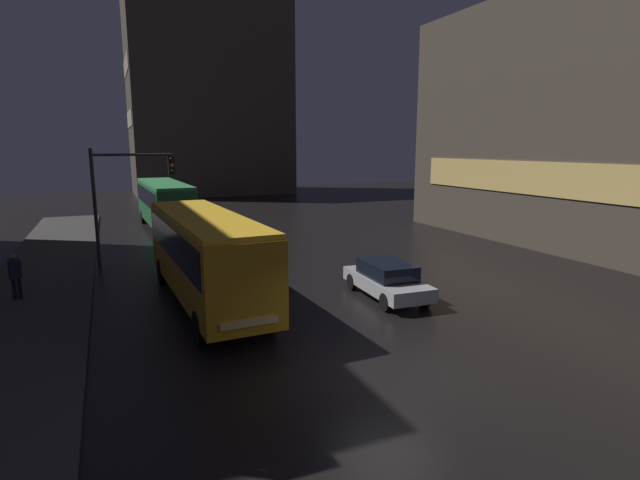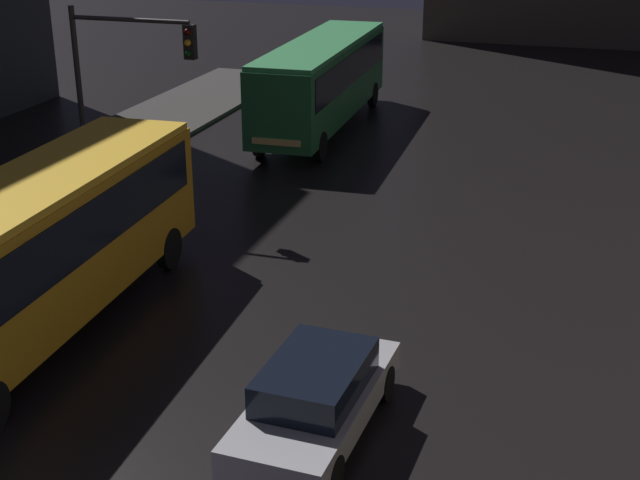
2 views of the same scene
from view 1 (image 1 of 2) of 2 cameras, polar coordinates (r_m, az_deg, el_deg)
The scene contains 8 objects.
ground_plane at distance 13.03m, azimuth 8.03°, elevation -14.97°, with size 120.00×120.00×0.00m, color black.
sidewalk_left at distance 20.96m, azimuth -30.06°, elevation -6.15°, with size 4.00×48.00×0.15m.
building_far_backdrop at distance 63.74m, azimuth -12.69°, elevation 15.85°, with size 18.07×12.00×23.38m.
bus_near at distance 18.16m, azimuth -13.00°, elevation -1.05°, with size 2.78×10.25×3.27m.
bus_far at distance 35.22m, azimuth -17.35°, elevation 4.29°, with size 2.76×11.10×3.27m.
car_taxi at distance 18.94m, azimuth 7.64°, elevation -4.45°, with size 1.92×4.31×1.36m.
pedestrian_near at distance 21.09m, azimuth -31.49°, elevation -3.12°, with size 0.58×0.58×1.68m.
traffic_light_main at distance 25.16m, azimuth -21.35°, elevation 5.81°, with size 3.73×0.35×5.54m.
Camera 1 is at (-6.16, -10.01, 5.60)m, focal length 28.00 mm.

